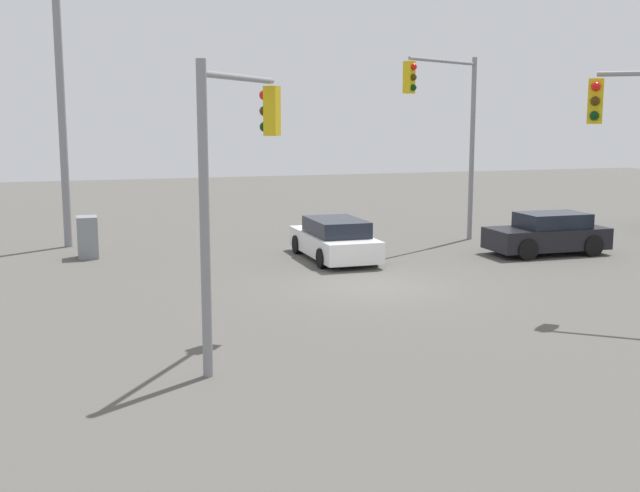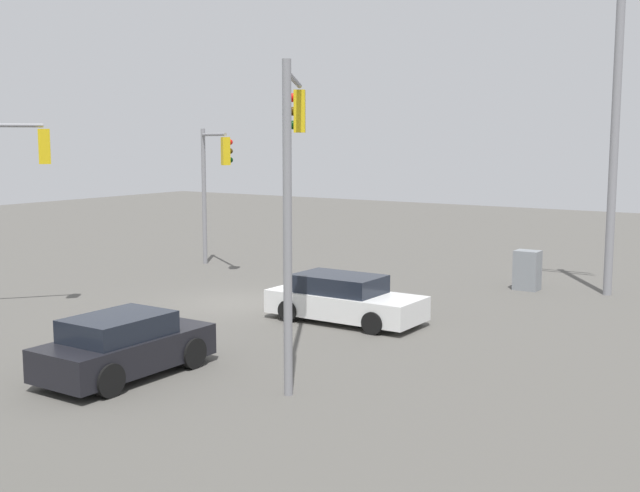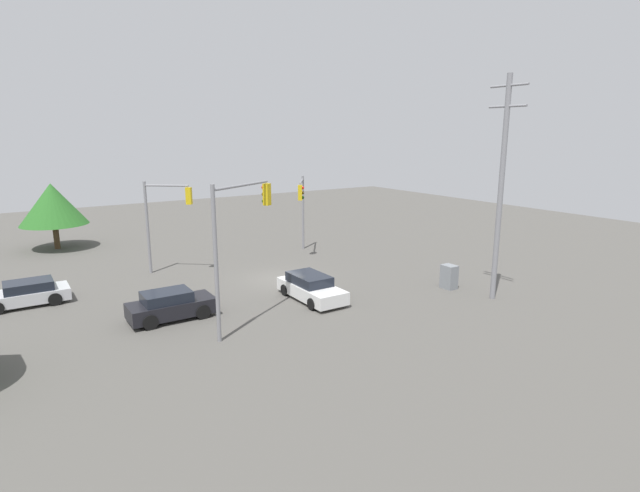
{
  "view_description": "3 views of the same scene",
  "coord_description": "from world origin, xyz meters",
  "px_view_note": "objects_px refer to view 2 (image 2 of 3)",
  "views": [
    {
      "loc": [
        -20.31,
        7.9,
        4.72
      ],
      "look_at": [
        0.99,
        1.2,
        1.04
      ],
      "focal_mm": 45.0,
      "sensor_mm": 36.0,
      "label": 1
    },
    {
      "loc": [
        16.28,
        -19.61,
        5.25
      ],
      "look_at": [
        2.67,
        0.89,
        1.95
      ],
      "focal_mm": 45.0,
      "sensor_mm": 36.0,
      "label": 2
    },
    {
      "loc": [
        26.15,
        -14.05,
        8.81
      ],
      "look_at": [
        0.61,
        2.67,
        1.89
      ],
      "focal_mm": 28.0,
      "sensor_mm": 36.0,
      "label": 3
    }
  ],
  "objects_px": {
    "electrical_cabinet": "(527,270)",
    "sedan_white": "(344,299)",
    "sedan_dark": "(124,346)",
    "traffic_signal_main": "(213,173)",
    "traffic_signal_cross": "(292,165)"
  },
  "relations": [
    {
      "from": "electrical_cabinet",
      "to": "sedan_white",
      "type": "bearing_deg",
      "value": -109.49
    },
    {
      "from": "sedan_dark",
      "to": "traffic_signal_main",
      "type": "height_order",
      "value": "traffic_signal_main"
    },
    {
      "from": "sedan_white",
      "to": "traffic_signal_cross",
      "type": "relative_size",
      "value": 0.67
    },
    {
      "from": "sedan_dark",
      "to": "sedan_white",
      "type": "bearing_deg",
      "value": 80.41
    },
    {
      "from": "traffic_signal_main",
      "to": "sedan_white",
      "type": "bearing_deg",
      "value": 5.6
    },
    {
      "from": "sedan_dark",
      "to": "traffic_signal_main",
      "type": "distance_m",
      "value": 15.19
    },
    {
      "from": "sedan_dark",
      "to": "electrical_cabinet",
      "type": "height_order",
      "value": "sedan_dark"
    },
    {
      "from": "traffic_signal_main",
      "to": "sedan_dark",
      "type": "bearing_deg",
      "value": -22.31
    },
    {
      "from": "sedan_white",
      "to": "traffic_signal_main",
      "type": "distance_m",
      "value": 11.18
    },
    {
      "from": "sedan_white",
      "to": "electrical_cabinet",
      "type": "bearing_deg",
      "value": 160.51
    },
    {
      "from": "sedan_dark",
      "to": "traffic_signal_main",
      "type": "bearing_deg",
      "value": 123.34
    },
    {
      "from": "traffic_signal_cross",
      "to": "sedan_white",
      "type": "bearing_deg",
      "value": -12.51
    },
    {
      "from": "electrical_cabinet",
      "to": "sedan_dark",
      "type": "bearing_deg",
      "value": -104.81
    },
    {
      "from": "sedan_dark",
      "to": "electrical_cabinet",
      "type": "relative_size",
      "value": 2.92
    },
    {
      "from": "sedan_white",
      "to": "electrical_cabinet",
      "type": "xyz_separation_m",
      "value": [
        2.74,
        7.73,
        0.04
      ]
    }
  ]
}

